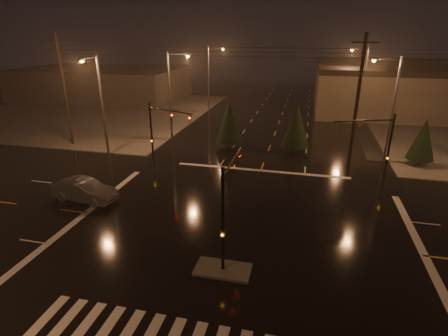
% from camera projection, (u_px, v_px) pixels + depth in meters
% --- Properties ---
extents(ground, '(140.00, 140.00, 0.00)m').
position_uv_depth(ground, '(237.00, 232.00, 22.48)').
color(ground, black).
rests_on(ground, ground).
extents(sidewalk_nw, '(36.00, 36.00, 0.12)m').
position_uv_depth(sidewalk_nw, '(92.00, 111.00, 56.13)').
color(sidewalk_nw, '#47453F').
rests_on(sidewalk_nw, ground).
extents(median_island, '(3.00, 1.60, 0.15)m').
position_uv_depth(median_island, '(223.00, 269.00, 18.83)').
color(median_island, '#47453F').
rests_on(median_island, ground).
extents(stop_bar_far, '(16.00, 0.50, 0.01)m').
position_uv_depth(stop_bar_far, '(261.00, 170.00, 32.44)').
color(stop_bar_far, beige).
rests_on(stop_bar_far, ground).
extents(commercial_block, '(30.00, 18.00, 5.60)m').
position_uv_depth(commercial_block, '(102.00, 83.00, 67.08)').
color(commercial_block, '#3D3836').
rests_on(commercial_block, ground).
extents(signal_mast_median, '(0.25, 4.59, 6.00)m').
position_uv_depth(signal_mast_median, '(227.00, 201.00, 18.33)').
color(signal_mast_median, black).
rests_on(signal_mast_median, ground).
extents(signal_mast_ne, '(4.84, 1.86, 6.00)m').
position_uv_depth(signal_mast_ne, '(378.00, 141.00, 28.22)').
color(signal_mast_ne, black).
rests_on(signal_mast_ne, ground).
extents(signal_mast_nw, '(4.84, 1.86, 6.00)m').
position_uv_depth(signal_mast_nw, '(159.00, 127.00, 32.33)').
color(signal_mast_nw, black).
rests_on(signal_mast_nw, ground).
extents(streetlight_1, '(2.77, 0.32, 10.00)m').
position_uv_depth(streetlight_1, '(172.00, 91.00, 39.09)').
color(streetlight_1, '#38383A').
rests_on(streetlight_1, ground).
extents(streetlight_2, '(2.77, 0.32, 10.00)m').
position_uv_depth(streetlight_2, '(210.00, 75.00, 53.58)').
color(streetlight_2, '#38383A').
rests_on(streetlight_2, ground).
extents(streetlight_3, '(2.77, 0.32, 10.00)m').
position_uv_depth(streetlight_3, '(390.00, 104.00, 32.43)').
color(streetlight_3, '#38383A').
rests_on(streetlight_3, ground).
extents(streetlight_4, '(2.77, 0.32, 10.00)m').
position_uv_depth(streetlight_4, '(363.00, 78.00, 50.54)').
color(streetlight_4, '#38383A').
rests_on(streetlight_4, ground).
extents(streetlight_5, '(0.32, 2.77, 10.00)m').
position_uv_depth(streetlight_5, '(100.00, 100.00, 33.96)').
color(streetlight_5, '#38383A').
rests_on(streetlight_5, ground).
extents(utility_pole_0, '(2.20, 0.32, 12.00)m').
position_uv_depth(utility_pole_0, '(64.00, 90.00, 37.69)').
color(utility_pole_0, black).
rests_on(utility_pole_0, ground).
extents(utility_pole_1, '(2.20, 0.32, 12.00)m').
position_uv_depth(utility_pole_1, '(357.00, 103.00, 31.19)').
color(utility_pole_1, black).
rests_on(utility_pole_1, ground).
extents(conifer_0, '(2.48, 2.48, 4.58)m').
position_uv_depth(conifer_0, '(423.00, 139.00, 32.70)').
color(conifer_0, black).
rests_on(conifer_0, ground).
extents(conifer_3, '(2.94, 2.94, 5.30)m').
position_uv_depth(conifer_3, '(229.00, 121.00, 37.89)').
color(conifer_3, black).
rests_on(conifer_3, ground).
extents(conifer_4, '(2.94, 2.94, 5.29)m').
position_uv_depth(conifer_4, '(296.00, 125.00, 36.20)').
color(conifer_4, black).
rests_on(conifer_4, ground).
extents(car_crossing, '(5.20, 2.29, 1.66)m').
position_uv_depth(car_crossing, '(84.00, 190.00, 26.44)').
color(car_crossing, '#515458').
rests_on(car_crossing, ground).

